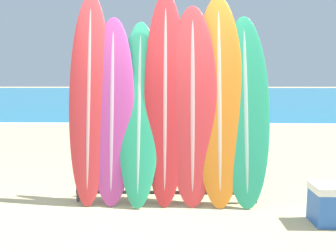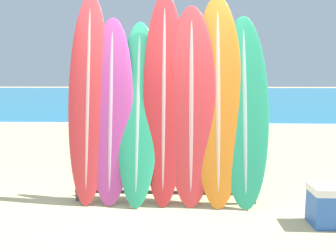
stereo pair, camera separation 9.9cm
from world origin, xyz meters
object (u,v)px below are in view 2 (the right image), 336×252
Objects in this scene: surfboard_slot_2 at (138,112)px; person_far_left at (163,110)px; surfboard_slot_0 at (88,98)px; surfboard_slot_3 at (164,97)px; person_far_right at (176,103)px; surfboard_slot_1 at (111,110)px; surfboard_slot_5 at (218,99)px; person_mid_beach at (260,101)px; surfboard_slot_4 at (191,105)px; surfboard_slot_6 at (244,110)px; surfboard_rack at (165,167)px; person_near_water at (217,108)px.

surfboard_slot_2 is 3.27m from person_far_left.
surfboard_slot_3 reaches higher than surfboard_slot_0.
surfboard_slot_1 is at bearing -61.46° from person_far_right.
surfboard_slot_5 is (1.26, 0.05, 0.13)m from surfboard_slot_1.
surfboard_slot_5 is 4.30m from person_far_right.
surfboard_slot_0 reaches higher than person_mid_beach.
surfboard_slot_4 is 0.32m from surfboard_slot_5.
surfboard_slot_2 is 1.30× the size of person_far_right.
surfboard_slot_6 is at bearing 0.44° from surfboard_slot_2.
surfboard_rack is at bearing -172.74° from surfboard_slot_5.
person_far_right is at bearing 85.31° from surfboard_slot_2.
surfboard_slot_0 is 1.64× the size of person_far_left.
person_mid_beach is at bearing 61.73° from surfboard_slot_2.
person_near_water is (0.99, 3.53, -0.41)m from surfboard_slot_3.
surfboard_slot_1 is 1.45× the size of person_far_left.
person_mid_beach reaches higher than person_far_left.
surfboard_slot_1 is 1.27m from surfboard_slot_5.
surfboard_slot_0 is 1.43× the size of person_mid_beach.
person_far_left is (0.08, 3.26, -0.26)m from surfboard_slot_2.
surfboard_slot_5 reaches higher than surfboard_slot_4.
surfboard_slot_5 reaches higher than person_far_left.
person_near_water is 1.02× the size of person_far_left.
person_mid_beach is at bearing 64.69° from surfboard_slot_3.
person_mid_beach is 1.14× the size of person_far_left.
surfboard_slot_0 is 0.90m from surfboard_slot_3.
surfboard_slot_4 is at bearing -0.66° from surfboard_slot_0.
surfboard_slot_6 is (1.85, 0.00, -0.14)m from surfboard_slot_0.
surfboard_slot_0 is at bearing -179.98° from surfboard_slot_6.
surfboard_rack is 1.40× the size of person_near_water.
surfboard_slot_2 is 1.42× the size of person_far_left.
surfboard_slot_6 is (0.93, 0.06, 0.68)m from surfboard_rack.
surfboard_slot_1 is (-0.64, 0.03, 0.67)m from surfboard_rack.
surfboard_slot_6 is at bearing -45.27° from person_mid_beach.
person_near_water is (0.36, 3.51, -0.39)m from surfboard_slot_5.
surfboard_slot_6 is at bearing -0.36° from surfboard_slot_3.
person_far_left is at bearing 99.53° from surfboard_slot_4.
surfboard_slot_3 is at bearing -178.77° from person_near_water.
surfboard_slot_1 is 0.94× the size of surfboard_slot_4.
surfboard_slot_4 reaches higher than surfboard_slot_6.
surfboard_slot_3 is 1.50× the size of person_far_right.
surfboard_slot_0 is at bearing -64.03° from person_mid_beach.
surfboard_slot_0 reaches higher than person_far_left.
person_far_right is (0.04, 4.26, -0.34)m from surfboard_slot_3.
surfboard_slot_3 is at bearing 101.36° from surfboard_rack.
surfboard_slot_2 is 0.96m from surfboard_slot_5.
person_near_water is at bearing 65.57° from surfboard_slot_1.
person_far_right is (0.27, 1.02, 0.08)m from person_far_left.
surfboard_rack is 0.93m from surfboard_slot_1.
person_far_left is (-0.24, 3.31, 0.40)m from surfboard_rack.
surfboard_rack is 0.87× the size of surfboard_slot_0.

